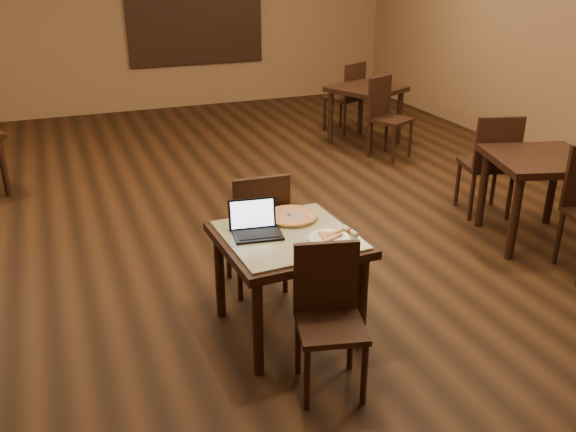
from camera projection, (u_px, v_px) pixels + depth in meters
name	position (u px, v px, depth m)	size (l,w,h in m)	color
ground	(269.00, 208.00, 6.53)	(10.00, 10.00, 0.00)	black
wall_back	(166.00, 19.00, 10.20)	(8.00, 0.02, 3.00)	brown
mural	(195.00, 15.00, 10.31)	(2.34, 0.05, 1.64)	navy
tiled_table	(288.00, 248.00, 4.17)	(0.96, 0.96, 0.76)	black
chair_main_near	(329.00, 309.00, 3.71)	(0.49, 0.49, 0.93)	black
chair_main_far	(259.00, 226.00, 4.73)	(0.46, 0.46, 1.01)	black
laptop	(255.00, 225.00, 4.13)	(0.36, 0.30, 0.22)	black
plate	(329.00, 238.00, 4.05)	(0.28, 0.28, 0.02)	white
pizza_slice	(329.00, 236.00, 4.04)	(0.20, 0.20, 0.02)	#D2BA8C
pizza_pan	(291.00, 218.00, 4.38)	(0.36, 0.36, 0.01)	silver
pizza_whole	(291.00, 216.00, 4.37)	(0.38, 0.38, 0.03)	#D2BA8C
spatula	(295.00, 216.00, 4.36)	(0.09, 0.21, 0.01)	silver
napkin_roll	(350.00, 231.00, 4.14)	(0.06, 0.15, 0.04)	white
other_table_a	(366.00, 97.00, 8.50)	(1.14, 1.14, 0.81)	black
other_table_a_chair_near	(386.00, 112.00, 7.99)	(0.60, 0.60, 1.05)	black
other_table_a_chair_far	(348.00, 93.00, 9.07)	(0.60, 0.60, 1.05)	black
other_table_c	(540.00, 171.00, 5.55)	(1.10, 1.10, 0.83)	black
other_table_c_chair_far	(491.00, 160.00, 6.11)	(0.58, 0.58, 1.08)	black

